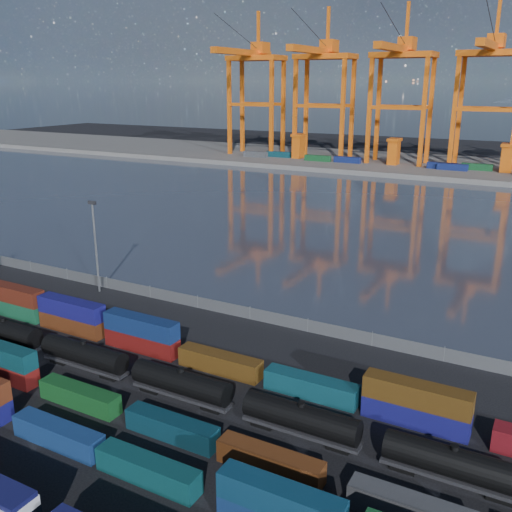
% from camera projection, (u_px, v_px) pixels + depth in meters
% --- Properties ---
extents(ground, '(700.00, 700.00, 0.00)m').
position_uv_depth(ground, '(135.00, 402.00, 67.28)').
color(ground, black).
rests_on(ground, ground).
extents(harbor_water, '(700.00, 700.00, 0.00)m').
position_uv_depth(harbor_water, '(387.00, 220.00, 155.47)').
color(harbor_water, '#2E3543').
rests_on(harbor_water, ground).
extents(far_quay, '(700.00, 70.00, 2.00)m').
position_uv_depth(far_quay, '(457.00, 168.00, 243.37)').
color(far_quay, '#514F4C').
rests_on(far_quay, ground).
extents(container_row_south, '(138.54, 2.25, 4.79)m').
position_uv_depth(container_row_south, '(39.00, 421.00, 60.03)').
color(container_row_south, '#47494D').
rests_on(container_row_south, ground).
extents(container_row_mid, '(128.38, 2.21, 4.71)m').
position_uv_depth(container_row_mid, '(194.00, 434.00, 58.93)').
color(container_row_mid, navy).
rests_on(container_row_mid, ground).
extents(container_row_north, '(141.31, 2.37, 5.05)m').
position_uv_depth(container_row_north, '(118.00, 330.00, 81.75)').
color(container_row_north, '#101A53').
rests_on(container_row_north, ground).
extents(tanker_string, '(121.77, 2.85, 4.08)m').
position_uv_depth(tanker_string, '(130.00, 369.00, 70.91)').
color(tanker_string, black).
rests_on(tanker_string, ground).
extents(waterfront_fence, '(160.12, 0.12, 2.20)m').
position_uv_depth(waterfront_fence, '(250.00, 313.00, 90.50)').
color(waterfront_fence, '#595B5E').
rests_on(waterfront_fence, ground).
extents(yard_light_mast, '(1.60, 0.40, 16.60)m').
position_uv_depth(yard_light_mast, '(95.00, 242.00, 100.09)').
color(yard_light_mast, slate).
rests_on(yard_light_mast, ground).
extents(gantry_cranes, '(201.03, 49.98, 67.68)m').
position_uv_depth(gantry_cranes, '(445.00, 68.00, 229.21)').
color(gantry_cranes, orange).
rests_on(gantry_cranes, ground).
extents(quay_containers, '(172.58, 10.99, 2.60)m').
position_uv_depth(quay_containers, '(424.00, 165.00, 235.50)').
color(quay_containers, navy).
rests_on(quay_containers, far_quay).
extents(straddle_carriers, '(140.00, 7.00, 11.10)m').
position_uv_depth(straddle_carriers, '(448.00, 154.00, 234.11)').
color(straddle_carriers, orange).
rests_on(straddle_carriers, far_quay).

